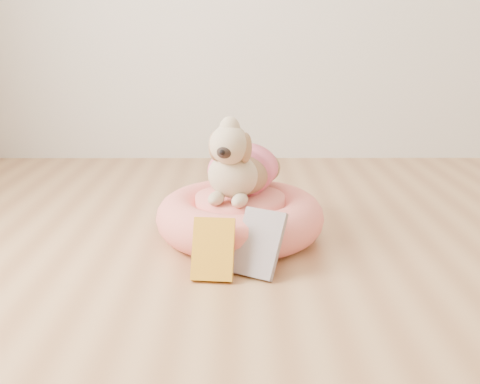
{
  "coord_description": "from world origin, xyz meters",
  "views": [
    {
      "loc": [
        -0.39,
        -0.9,
        0.71
      ],
      "look_at": [
        -0.39,
        0.89,
        0.18
      ],
      "focal_mm": 40.0,
      "sensor_mm": 36.0,
      "label": 1
    }
  ],
  "objects_px": {
    "book_yellow": "(213,249)",
    "book_white": "(259,243)",
    "dog": "(240,154)",
    "pet_bed": "(240,217)"
  },
  "relations": [
    {
      "from": "book_yellow",
      "to": "book_white",
      "type": "bearing_deg",
      "value": 18.74
    },
    {
      "from": "dog",
      "to": "book_white",
      "type": "height_order",
      "value": "dog"
    },
    {
      "from": "dog",
      "to": "pet_bed",
      "type": "bearing_deg",
      "value": -69.5
    },
    {
      "from": "dog",
      "to": "book_white",
      "type": "relative_size",
      "value": 1.95
    },
    {
      "from": "pet_bed",
      "to": "dog",
      "type": "bearing_deg",
      "value": 93.66
    },
    {
      "from": "pet_bed",
      "to": "book_white",
      "type": "height_order",
      "value": "book_white"
    },
    {
      "from": "pet_bed",
      "to": "book_white",
      "type": "xyz_separation_m",
      "value": [
        0.06,
        -0.31,
        0.02
      ]
    },
    {
      "from": "pet_bed",
      "to": "book_white",
      "type": "distance_m",
      "value": 0.31
    },
    {
      "from": "dog",
      "to": "book_yellow",
      "type": "relative_size",
      "value": 2.17
    },
    {
      "from": "dog",
      "to": "book_yellow",
      "type": "xyz_separation_m",
      "value": [
        -0.08,
        -0.35,
        -0.22
      ]
    }
  ]
}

